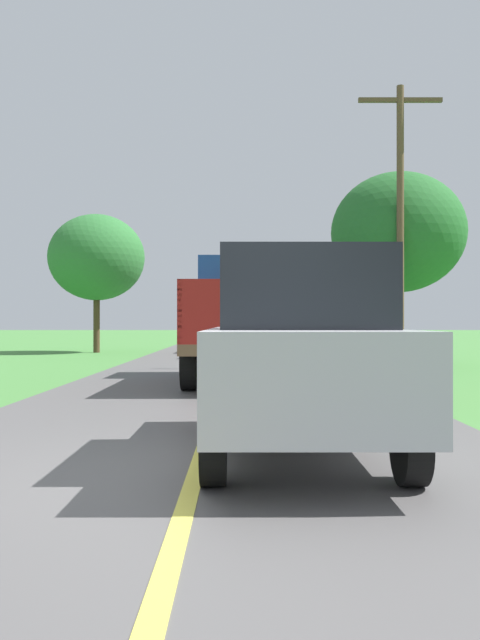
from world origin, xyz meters
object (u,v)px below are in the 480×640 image
object	(u,v)px
banana_truck_near	(247,317)
following_car	(300,352)
banana_truck_far	(254,319)
roadside_tree_mid_right	(400,233)
utility_pole_roadside	(403,216)
roadside_tree_near_left	(99,258)

from	to	relation	value
banana_truck_near	following_car	world-z (taller)	banana_truck_near
banana_truck_far	following_car	world-z (taller)	banana_truck_far
banana_truck_near	banana_truck_far	size ratio (longest dim) A/B	1.00
roadside_tree_mid_right	following_car	size ratio (longest dim) A/B	1.45
banana_truck_near	roadside_tree_mid_right	xyz separation A→B (m)	(4.76, 5.48, 2.63)
utility_pole_roadside	banana_truck_far	bearing A→B (deg)	116.13
roadside_tree_mid_right	following_car	distance (m)	14.88
roadside_tree_near_left	utility_pole_roadside	bearing A→B (deg)	-44.84
banana_truck_near	roadside_tree_mid_right	distance (m)	7.72
banana_truck_far	utility_pole_roadside	bearing A→B (deg)	-63.87
roadside_tree_mid_right	banana_truck_near	bearing A→B (deg)	-130.98
banana_truck_far	roadside_tree_mid_right	world-z (taller)	roadside_tree_mid_right
roadside_tree_mid_right	utility_pole_roadside	bearing A→B (deg)	-101.80
roadside_tree_near_left	roadside_tree_mid_right	bearing A→B (deg)	-37.64
banana_truck_far	utility_pole_roadside	world-z (taller)	utility_pole_roadside
roadside_tree_mid_right	roadside_tree_near_left	bearing A→B (deg)	142.36
utility_pole_roadside	roadside_tree_near_left	bearing A→B (deg)	135.16
roadside_tree_near_left	banana_truck_far	bearing A→B (deg)	-21.06
banana_truck_far	roadside_tree_near_left	xyz separation A→B (m)	(-6.79, 2.62, 2.71)
banana_truck_far	roadside_tree_mid_right	distance (m)	7.90
banana_truck_near	roadside_tree_mid_right	world-z (taller)	roadside_tree_mid_right
following_car	banana_truck_far	bearing A→B (deg)	90.24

